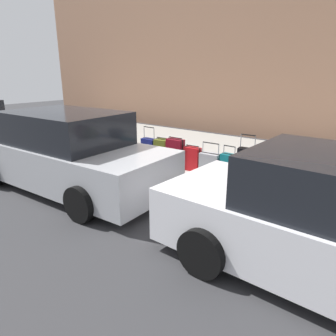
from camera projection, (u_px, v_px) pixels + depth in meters
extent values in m
plane|color=#333335|center=(149.00, 175.00, 7.64)|extent=(40.00, 40.00, 0.00)
cube|color=#9E9B93|center=(202.00, 152.00, 9.51)|extent=(18.00, 5.00, 0.14)
cube|color=maroon|center=(316.00, 179.00, 5.82)|extent=(0.38, 0.25, 0.74)
cube|color=black|center=(316.00, 179.00, 5.82)|extent=(0.38, 0.05, 0.75)
cylinder|color=gray|center=(329.00, 154.00, 5.57)|extent=(0.02, 0.02, 0.31)
cylinder|color=gray|center=(310.00, 151.00, 5.75)|extent=(0.02, 0.02, 0.31)
cylinder|color=black|center=(321.00, 144.00, 5.62)|extent=(0.32, 0.03, 0.02)
cylinder|color=black|center=(322.00, 198.00, 5.83)|extent=(0.04, 0.02, 0.04)
cylinder|color=black|center=(304.00, 194.00, 6.02)|extent=(0.04, 0.02, 0.04)
cube|color=#59601E|center=(289.00, 176.00, 5.99)|extent=(0.43, 0.21, 0.71)
cube|color=black|center=(289.00, 176.00, 5.99)|extent=(0.43, 0.06, 0.72)
cylinder|color=gray|center=(302.00, 155.00, 5.76)|extent=(0.02, 0.02, 0.22)
cylinder|color=gray|center=(282.00, 152.00, 5.95)|extent=(0.02, 0.02, 0.22)
cylinder|color=black|center=(292.00, 148.00, 5.82)|extent=(0.36, 0.05, 0.02)
cylinder|color=black|center=(297.00, 194.00, 6.00)|extent=(0.05, 0.02, 0.04)
cylinder|color=black|center=(277.00, 190.00, 6.19)|extent=(0.05, 0.02, 0.04)
cube|color=navy|center=(265.00, 175.00, 6.35)|extent=(0.43, 0.20, 0.52)
cube|color=black|center=(265.00, 175.00, 6.35)|extent=(0.43, 0.04, 0.53)
cylinder|color=gray|center=(275.00, 164.00, 6.16)|extent=(0.02, 0.02, 0.04)
cylinder|color=gray|center=(258.00, 161.00, 6.37)|extent=(0.02, 0.02, 0.04)
cylinder|color=black|center=(266.00, 162.00, 6.26)|extent=(0.37, 0.03, 0.02)
cylinder|color=black|center=(273.00, 188.00, 6.31)|extent=(0.04, 0.02, 0.04)
cylinder|color=black|center=(255.00, 184.00, 6.52)|extent=(0.04, 0.02, 0.04)
cube|color=black|center=(246.00, 165.00, 6.62)|extent=(0.38, 0.22, 0.75)
cube|color=black|center=(246.00, 165.00, 6.62)|extent=(0.38, 0.06, 0.77)
cylinder|color=gray|center=(255.00, 143.00, 6.38)|extent=(0.02, 0.02, 0.29)
cylinder|color=gray|center=(241.00, 141.00, 6.55)|extent=(0.02, 0.02, 0.29)
cylinder|color=black|center=(248.00, 135.00, 6.42)|extent=(0.31, 0.04, 0.02)
cylinder|color=black|center=(252.00, 182.00, 6.64)|extent=(0.05, 0.02, 0.04)
cylinder|color=black|center=(238.00, 180.00, 6.82)|extent=(0.05, 0.02, 0.04)
cube|color=#0F606B|center=(228.00, 166.00, 6.89)|extent=(0.36, 0.24, 0.56)
cube|color=black|center=(228.00, 166.00, 6.89)|extent=(0.35, 0.06, 0.57)
cylinder|color=gray|center=(235.00, 151.00, 6.69)|extent=(0.02, 0.02, 0.18)
cylinder|color=gray|center=(224.00, 149.00, 6.87)|extent=(0.02, 0.02, 0.18)
cylinder|color=black|center=(230.00, 146.00, 6.76)|extent=(0.28, 0.04, 0.02)
cylinder|color=black|center=(233.00, 179.00, 6.88)|extent=(0.05, 0.02, 0.04)
cylinder|color=black|center=(222.00, 176.00, 7.06)|extent=(0.05, 0.02, 0.04)
cube|color=#9EA0A8|center=(210.00, 164.00, 7.16)|extent=(0.47, 0.27, 0.50)
cube|color=black|center=(210.00, 164.00, 7.16)|extent=(0.48, 0.06, 0.51)
cylinder|color=gray|center=(219.00, 150.00, 6.93)|extent=(0.02, 0.02, 0.24)
cylinder|color=gray|center=(203.00, 147.00, 7.16)|extent=(0.02, 0.02, 0.24)
cylinder|color=black|center=(211.00, 143.00, 7.01)|extent=(0.41, 0.04, 0.02)
cylinder|color=black|center=(218.00, 175.00, 7.11)|extent=(0.04, 0.02, 0.04)
cylinder|color=black|center=(202.00, 172.00, 7.35)|extent=(0.04, 0.02, 0.04)
cube|color=red|center=(192.00, 159.00, 7.44)|extent=(0.41, 0.19, 0.57)
cube|color=black|center=(192.00, 159.00, 7.44)|extent=(0.42, 0.04, 0.59)
cylinder|color=gray|center=(199.00, 148.00, 7.25)|extent=(0.02, 0.02, 0.04)
cylinder|color=gray|center=(186.00, 146.00, 7.45)|extent=(0.02, 0.02, 0.04)
cylinder|color=black|center=(193.00, 146.00, 7.34)|extent=(0.35, 0.03, 0.02)
cylinder|color=black|center=(198.00, 171.00, 7.41)|extent=(0.04, 0.02, 0.04)
cylinder|color=black|center=(186.00, 168.00, 7.62)|extent=(0.04, 0.02, 0.04)
cube|color=maroon|center=(175.00, 153.00, 7.67)|extent=(0.44, 0.22, 0.72)
cube|color=black|center=(175.00, 153.00, 7.67)|extent=(0.45, 0.04, 0.73)
cylinder|color=gray|center=(182.00, 139.00, 7.45)|extent=(0.02, 0.02, 0.04)
cylinder|color=gray|center=(169.00, 138.00, 7.67)|extent=(0.02, 0.02, 0.04)
cylinder|color=black|center=(175.00, 138.00, 7.55)|extent=(0.38, 0.03, 0.02)
cylinder|color=black|center=(181.00, 168.00, 7.66)|extent=(0.04, 0.02, 0.04)
cylinder|color=black|center=(169.00, 165.00, 7.88)|extent=(0.04, 0.02, 0.04)
cube|color=#59601E|center=(162.00, 152.00, 7.98)|extent=(0.38, 0.29, 0.64)
cube|color=black|center=(162.00, 152.00, 7.98)|extent=(0.37, 0.08, 0.66)
cylinder|color=gray|center=(167.00, 139.00, 7.80)|extent=(0.02, 0.02, 0.04)
cylinder|color=gray|center=(157.00, 138.00, 7.95)|extent=(0.02, 0.02, 0.04)
cylinder|color=black|center=(162.00, 138.00, 7.87)|extent=(0.30, 0.05, 0.02)
cylinder|color=black|center=(167.00, 164.00, 7.99)|extent=(0.05, 0.02, 0.04)
cylinder|color=black|center=(157.00, 162.00, 8.15)|extent=(0.05, 0.02, 0.04)
cube|color=navy|center=(149.00, 150.00, 8.26)|extent=(0.42, 0.24, 0.60)
cube|color=black|center=(149.00, 150.00, 8.26)|extent=(0.43, 0.05, 0.62)
cylinder|color=gray|center=(154.00, 134.00, 8.01)|extent=(0.02, 0.02, 0.31)
cylinder|color=gray|center=(144.00, 132.00, 8.23)|extent=(0.02, 0.02, 0.31)
cylinder|color=black|center=(149.00, 127.00, 8.07)|extent=(0.36, 0.03, 0.02)
cylinder|color=black|center=(155.00, 161.00, 8.23)|extent=(0.04, 0.02, 0.04)
cylinder|color=black|center=(145.00, 159.00, 8.45)|extent=(0.04, 0.02, 0.04)
cylinder|color=red|center=(124.00, 146.00, 8.74)|extent=(0.20, 0.20, 0.57)
sphere|color=red|center=(123.00, 134.00, 8.64)|extent=(0.21, 0.21, 0.21)
cylinder|color=red|center=(120.00, 144.00, 8.82)|extent=(0.09, 0.10, 0.09)
cylinder|color=red|center=(127.00, 146.00, 8.65)|extent=(0.09, 0.10, 0.09)
cylinder|color=#333338|center=(101.00, 138.00, 9.05)|extent=(0.12, 0.12, 0.85)
cylinder|color=black|center=(202.00, 252.00, 3.79)|extent=(0.65, 0.24, 0.64)
cylinder|color=black|center=(262.00, 206.00, 5.11)|extent=(0.65, 0.24, 0.64)
cube|color=#B2B5BA|center=(68.00, 162.00, 6.64)|extent=(4.86, 2.05, 0.82)
cube|color=black|center=(65.00, 128.00, 6.42)|extent=(2.56, 1.80, 0.67)
cylinder|color=black|center=(63.00, 154.00, 8.26)|extent=(0.65, 0.25, 0.64)
cylinder|color=black|center=(80.00, 204.00, 5.18)|extent=(0.65, 0.25, 0.64)
cylinder|color=black|center=(149.00, 175.00, 6.63)|extent=(0.65, 0.25, 0.64)
cylinder|color=black|center=(16.00, 142.00, 9.67)|extent=(0.65, 0.24, 0.64)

